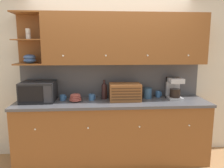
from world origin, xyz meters
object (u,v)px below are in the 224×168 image
(bowl_stack_on_counter, at_px, (75,98))
(storage_canister, at_px, (148,93))
(coffee_maker, at_px, (174,88))
(mug_blue_second, at_px, (158,94))
(mug_patterned_third, at_px, (92,97))
(mug, at_px, (63,98))
(microwave, at_px, (39,91))
(wine_bottle, at_px, (104,90))
(bread_box, at_px, (125,92))

(bowl_stack_on_counter, xyz_separation_m, storage_canister, (1.12, 0.12, 0.03))
(bowl_stack_on_counter, xyz_separation_m, coffee_maker, (1.54, 0.09, 0.11))
(mug_blue_second, xyz_separation_m, coffee_maker, (0.22, -0.11, 0.12))
(mug_patterned_third, bearing_deg, coffee_maker, 1.15)
(mug_patterned_third, bearing_deg, mug, 179.09)
(mug, distance_m, storage_canister, 1.32)
(bowl_stack_on_counter, distance_m, storage_canister, 1.13)
(microwave, bearing_deg, mug_blue_second, 4.51)
(mug, relative_size, storage_canister, 0.59)
(bowl_stack_on_counter, distance_m, wine_bottle, 0.46)
(bowl_stack_on_counter, height_order, mug_patterned_third, bowl_stack_on_counter)
(mug_blue_second, distance_m, coffee_maker, 0.27)
(bread_box, bearing_deg, mug_blue_second, 18.89)
(bowl_stack_on_counter, bearing_deg, coffee_maker, 3.35)
(mug_patterned_third, bearing_deg, storage_canister, 3.91)
(bread_box, bearing_deg, bowl_stack_on_counter, -179.77)
(mug, xyz_separation_m, mug_blue_second, (1.52, 0.13, 0.01))
(mug_blue_second, bearing_deg, mug, -175.19)
(bowl_stack_on_counter, relative_size, bread_box, 0.40)
(coffee_maker, bearing_deg, storage_canister, 175.32)
(bowl_stack_on_counter, bearing_deg, mug_patterned_third, 14.73)
(mug, distance_m, wine_bottle, 0.64)
(wine_bottle, height_order, bread_box, wine_bottle)
(mug_patterned_third, xyz_separation_m, storage_canister, (0.88, 0.06, 0.04))
(mug, xyz_separation_m, coffee_maker, (1.74, 0.02, 0.12))
(storage_canister, bearing_deg, mug_patterned_third, -176.09)
(wine_bottle, bearing_deg, bread_box, -21.96)
(wine_bottle, distance_m, storage_canister, 0.69)
(mug_blue_second, bearing_deg, coffee_maker, -26.31)
(microwave, distance_m, storage_canister, 1.68)
(storage_canister, bearing_deg, mug_blue_second, 20.80)
(bread_box, distance_m, coffee_maker, 0.80)
(mug_patterned_third, xyz_separation_m, mug_blue_second, (1.08, 0.13, 0.00))
(wine_bottle, bearing_deg, bowl_stack_on_counter, -163.63)
(mug, distance_m, bread_box, 0.95)
(wine_bottle, bearing_deg, mug_blue_second, 4.58)
(coffee_maker, bearing_deg, mug_blue_second, 153.69)
(storage_canister, bearing_deg, microwave, -177.51)
(mug_patterned_third, height_order, storage_canister, storage_canister)
(mug, bearing_deg, mug_patterned_third, -0.91)
(storage_canister, bearing_deg, bread_box, -162.12)
(bowl_stack_on_counter, height_order, coffee_maker, coffee_maker)
(mug_blue_second, relative_size, coffee_maker, 0.30)
(microwave, xyz_separation_m, wine_bottle, (0.99, 0.08, -0.01))
(microwave, bearing_deg, bowl_stack_on_counter, -5.32)
(bread_box, bearing_deg, mug_patterned_third, 173.06)
(microwave, bearing_deg, storage_canister, 2.49)
(storage_canister, relative_size, coffee_maker, 0.52)
(mug_patterned_third, xyz_separation_m, wine_bottle, (0.19, 0.06, 0.09))
(wine_bottle, distance_m, coffee_maker, 1.10)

